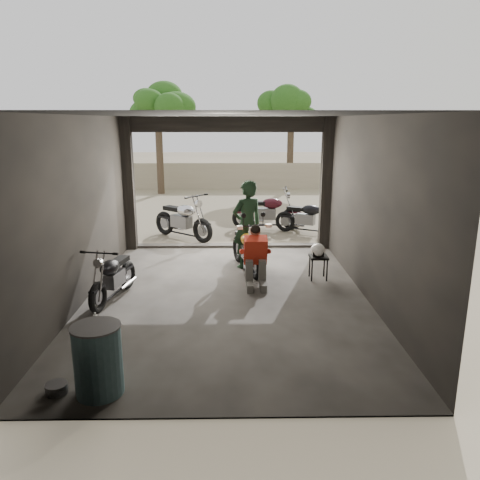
{
  "coord_description": "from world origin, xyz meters",
  "views": [
    {
      "loc": [
        0.11,
        -7.88,
        3.11
      ],
      "look_at": [
        0.25,
        0.6,
        0.93
      ],
      "focal_mm": 35.0,
      "sensor_mm": 36.0,
      "label": 1
    }
  ],
  "objects_px": {
    "rider": "(247,225)",
    "outside_bike_a": "(183,216)",
    "mechanic": "(256,258)",
    "main_bike": "(247,245)",
    "left_bike": "(113,273)",
    "outside_bike_c": "(307,215)",
    "helmet": "(318,250)",
    "sign_post": "(359,174)",
    "oil_drum": "(98,361)",
    "outside_bike_b": "(268,209)",
    "stool": "(319,260)"
  },
  "relations": [
    {
      "from": "outside_bike_a",
      "to": "outside_bike_c",
      "type": "distance_m",
      "value": 3.46
    },
    {
      "from": "outside_bike_c",
      "to": "sign_post",
      "type": "xyz_separation_m",
      "value": [
        1.36,
        -0.03,
        1.13
      ]
    },
    {
      "from": "main_bike",
      "to": "stool",
      "type": "xyz_separation_m",
      "value": [
        1.42,
        -0.65,
        -0.13
      ]
    },
    {
      "from": "main_bike",
      "to": "outside_bike_b",
      "type": "distance_m",
      "value": 3.93
    },
    {
      "from": "outside_bike_b",
      "to": "rider",
      "type": "relative_size",
      "value": 0.95
    },
    {
      "from": "outside_bike_c",
      "to": "stool",
      "type": "relative_size",
      "value": 3.31
    },
    {
      "from": "stool",
      "to": "outside_bike_c",
      "type": "bearing_deg",
      "value": 84.5
    },
    {
      "from": "outside_bike_c",
      "to": "stool",
      "type": "bearing_deg",
      "value": -157.85
    },
    {
      "from": "mechanic",
      "to": "main_bike",
      "type": "bearing_deg",
      "value": 96.56
    },
    {
      "from": "main_bike",
      "to": "left_bike",
      "type": "xyz_separation_m",
      "value": [
        -2.41,
        -1.67,
        -0.05
      ]
    },
    {
      "from": "left_bike",
      "to": "oil_drum",
      "type": "xyz_separation_m",
      "value": [
        0.56,
        -2.98,
        -0.08
      ]
    },
    {
      "from": "main_bike",
      "to": "sign_post",
      "type": "xyz_separation_m",
      "value": [
        3.16,
        3.22,
        1.13
      ]
    },
    {
      "from": "outside_bike_a",
      "to": "stool",
      "type": "distance_m",
      "value": 4.58
    },
    {
      "from": "outside_bike_a",
      "to": "oil_drum",
      "type": "distance_m",
      "value": 7.42
    },
    {
      "from": "sign_post",
      "to": "left_bike",
      "type": "bearing_deg",
      "value": -128.6
    },
    {
      "from": "outside_bike_b",
      "to": "sign_post",
      "type": "xyz_separation_m",
      "value": [
        2.42,
        -0.64,
        1.08
      ]
    },
    {
      "from": "helmet",
      "to": "left_bike",
      "type": "bearing_deg",
      "value": -154.69
    },
    {
      "from": "outside_bike_c",
      "to": "mechanic",
      "type": "xyz_separation_m",
      "value": [
        -1.65,
        -4.32,
        0.02
      ]
    },
    {
      "from": "outside_bike_a",
      "to": "mechanic",
      "type": "xyz_separation_m",
      "value": [
        1.77,
        -3.83,
        -0.05
      ]
    },
    {
      "from": "outside_bike_b",
      "to": "mechanic",
      "type": "xyz_separation_m",
      "value": [
        -0.59,
        -4.93,
        -0.04
      ]
    },
    {
      "from": "outside_bike_c",
      "to": "rider",
      "type": "relative_size",
      "value": 0.86
    },
    {
      "from": "mechanic",
      "to": "oil_drum",
      "type": "relative_size",
      "value": 1.35
    },
    {
      "from": "helmet",
      "to": "outside_bike_a",
      "type": "bearing_deg",
      "value": 141.95
    },
    {
      "from": "helmet",
      "to": "sign_post",
      "type": "relative_size",
      "value": 0.12
    },
    {
      "from": "outside_bike_c",
      "to": "rider",
      "type": "distance_m",
      "value": 3.58
    },
    {
      "from": "left_bike",
      "to": "rider",
      "type": "relative_size",
      "value": 0.79
    },
    {
      "from": "rider",
      "to": "stool",
      "type": "distance_m",
      "value": 1.71
    },
    {
      "from": "outside_bike_c",
      "to": "rider",
      "type": "xyz_separation_m",
      "value": [
        -1.77,
        -3.08,
        0.4
      ]
    },
    {
      "from": "rider",
      "to": "stool",
      "type": "relative_size",
      "value": 3.84
    },
    {
      "from": "rider",
      "to": "helmet",
      "type": "height_order",
      "value": "rider"
    },
    {
      "from": "left_bike",
      "to": "mechanic",
      "type": "relative_size",
      "value": 1.3
    },
    {
      "from": "outside_bike_c",
      "to": "helmet",
      "type": "bearing_deg",
      "value": -158.27
    },
    {
      "from": "left_bike",
      "to": "helmet",
      "type": "bearing_deg",
      "value": 26.08
    },
    {
      "from": "oil_drum",
      "to": "outside_bike_a",
      "type": "bearing_deg",
      "value": 88.31
    },
    {
      "from": "outside_bike_a",
      "to": "helmet",
      "type": "relative_size",
      "value": 6.06
    },
    {
      "from": "rider",
      "to": "oil_drum",
      "type": "relative_size",
      "value": 2.23
    },
    {
      "from": "outside_bike_a",
      "to": "rider",
      "type": "distance_m",
      "value": 3.09
    },
    {
      "from": "outside_bike_c",
      "to": "stool",
      "type": "height_order",
      "value": "outside_bike_c"
    },
    {
      "from": "rider",
      "to": "mechanic",
      "type": "bearing_deg",
      "value": 66.83
    },
    {
      "from": "rider",
      "to": "sign_post",
      "type": "bearing_deg",
      "value": -164.86
    },
    {
      "from": "rider",
      "to": "outside_bike_a",
      "type": "bearing_deg",
      "value": -86.59
    },
    {
      "from": "mechanic",
      "to": "helmet",
      "type": "xyz_separation_m",
      "value": [
        1.24,
        0.37,
        0.06
      ]
    },
    {
      "from": "rider",
      "to": "sign_post",
      "type": "xyz_separation_m",
      "value": [
        3.14,
        3.05,
        0.74
      ]
    },
    {
      "from": "main_bike",
      "to": "outside_bike_c",
      "type": "distance_m",
      "value": 3.71
    },
    {
      "from": "stool",
      "to": "oil_drum",
      "type": "height_order",
      "value": "oil_drum"
    },
    {
      "from": "outside_bike_b",
      "to": "oil_drum",
      "type": "bearing_deg",
      "value": 167.45
    },
    {
      "from": "rider",
      "to": "mechanic",
      "type": "xyz_separation_m",
      "value": [
        0.13,
        -1.24,
        -0.38
      ]
    },
    {
      "from": "helmet",
      "to": "oil_drum",
      "type": "height_order",
      "value": "oil_drum"
    },
    {
      "from": "main_bike",
      "to": "helmet",
      "type": "distance_m",
      "value": 1.55
    },
    {
      "from": "rider",
      "to": "outside_bike_b",
      "type": "bearing_deg",
      "value": -129.99
    }
  ]
}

